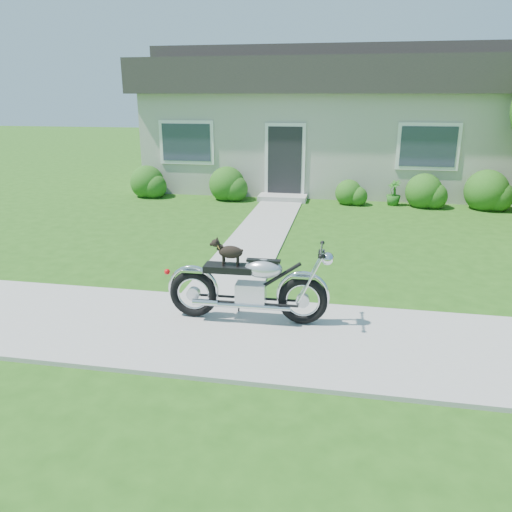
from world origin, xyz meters
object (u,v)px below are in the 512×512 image
Objects in this scene: potted_plant_left at (221,188)px; potted_plant_right at (394,193)px; motorcycle_with_dog at (251,286)px; house at (340,120)px.

potted_plant_left is 4.99m from potted_plant_right.
motorcycle_with_dog is at bearing -106.87° from potted_plant_right.
house is at bearing 115.55° from potted_plant_right.
potted_plant_right is at bearing 71.63° from motorcycle_with_dog.
motorcycle_with_dog is (-0.84, -11.65, -1.62)m from house.
house reaches higher than motorcycle_with_dog.
motorcycle_with_dog is (-2.49, -8.20, 0.19)m from potted_plant_right.
motorcycle_with_dog reaches higher than potted_plant_right.
potted_plant_left is at bearing 105.45° from motorcycle_with_dog.
potted_plant_right is 0.32× the size of motorcycle_with_dog.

